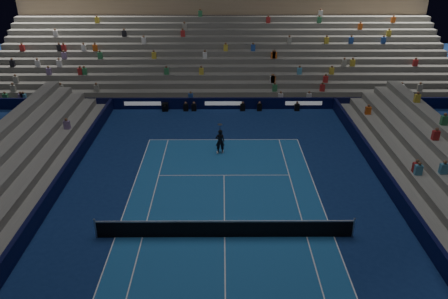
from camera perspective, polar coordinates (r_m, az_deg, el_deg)
ground at (r=22.69m, az=0.08°, el=-11.15°), size 90.00×90.00×0.00m
court_surface at (r=22.68m, az=0.08°, el=-11.14°), size 10.97×23.77×0.01m
sponsor_barrier_far at (r=38.95m, az=-0.10°, el=5.93°), size 44.00×0.25×1.00m
sponsor_barrier_east at (r=24.46m, az=23.78°, el=-9.21°), size 0.25×37.00×1.00m
sponsor_barrier_west at (r=24.35m, az=-23.72°, el=-9.36°), size 0.25×37.00×1.00m
grandstand_main at (r=47.21m, az=-0.15°, el=13.06°), size 44.00×15.20×11.20m
tennis_net at (r=22.39m, az=0.08°, el=-10.11°), size 12.90×0.10×1.10m
tennis_player at (r=30.62m, az=-0.51°, el=1.05°), size 0.68×0.48×1.75m
broadcast_camera at (r=38.90m, az=-7.54°, el=5.43°), size 0.53×0.98×0.67m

